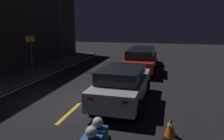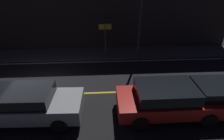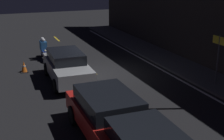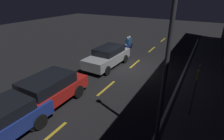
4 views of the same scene
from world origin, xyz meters
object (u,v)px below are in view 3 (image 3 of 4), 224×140
Objects in this scene: hatchback_silver at (67,66)px; motorcycle at (44,49)px; shop_sign at (219,50)px; traffic_cone_near at (24,67)px; taxi_red at (110,115)px.

hatchback_silver reaches higher than motorcycle.
traffic_cone_near is at bearing -124.80° from shop_sign.
shop_sign is (8.00, 6.75, 1.16)m from motorcycle.
taxi_red is 1.90× the size of shop_sign.
taxi_red is 10.58m from motorcycle.
motorcycle is at bearing -173.97° from hatchback_silver.
shop_sign is at bearing 40.09° from motorcycle.
shop_sign is (3.41, 6.39, 0.99)m from hatchback_silver.
motorcycle is at bearing 146.92° from traffic_cone_near.
hatchback_silver is 5.99m from taxi_red.
traffic_cone_near is 10.14m from shop_sign.
taxi_red is 8.51m from traffic_cone_near.
shop_sign reaches higher than hatchback_silver.
hatchback_silver is 0.98× the size of taxi_red.
hatchback_silver is at bearing 179.84° from taxi_red.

